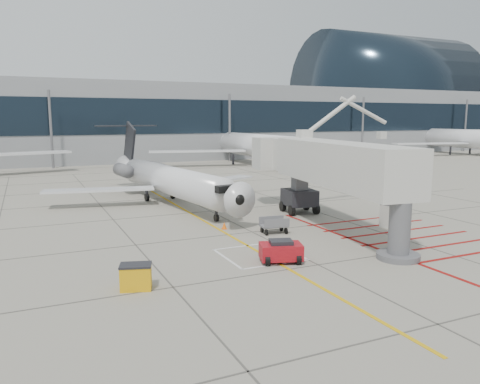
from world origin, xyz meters
name	(u,v)px	position (x,y,z in m)	size (l,w,h in m)	color
ground_plane	(281,246)	(0.00, 0.00, 0.00)	(260.00, 260.00, 0.00)	gray
regional_jet	(180,167)	(-1.80, 14.47, 3.59)	(21.72, 27.39, 7.18)	silver
jet_bridge	(339,172)	(5.59, 1.97, 4.08)	(9.67, 20.40, 8.16)	silver
pushback_tug	(281,250)	(-1.57, -2.73, 0.65)	(2.24, 1.40, 1.31)	#AB101A
spill_bin	(136,277)	(-9.60, -3.51, 0.60)	(1.38, 0.92, 1.19)	#E6A50C
baggage_cart	(274,225)	(1.21, 3.10, 0.57)	(1.80, 1.14, 1.14)	slate
ground_power_unit	(394,214)	(10.17, 1.39, 0.85)	(2.15, 1.26, 1.71)	beige
cone_nose	(224,226)	(-1.40, 5.61, 0.25)	(0.36, 0.36, 0.50)	#FF630D
cone_side	(265,224)	(1.34, 4.68, 0.28)	(0.40, 0.40, 0.56)	#ED4E0C
terminal_building	(153,122)	(10.00, 70.00, 7.00)	(180.00, 28.00, 14.00)	gray
terminal_glass_band	(173,117)	(10.00, 55.95, 8.00)	(180.00, 0.10, 6.00)	black
terminal_dome	(386,93)	(70.00, 70.00, 14.00)	(40.00, 28.00, 28.00)	black
bg_aircraft_c	(254,130)	(20.85, 46.00, 5.73)	(34.39, 38.21, 11.46)	silver
bg_aircraft_e	(470,127)	(71.78, 46.00, 5.96)	(35.74, 39.71, 11.91)	silver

